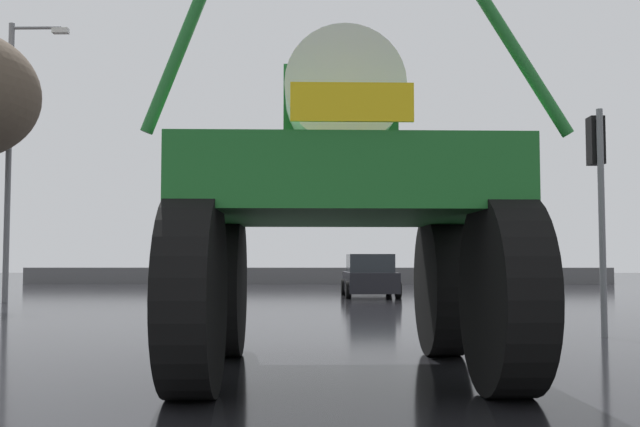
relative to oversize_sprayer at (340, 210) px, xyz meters
name	(u,v)px	position (x,y,z in m)	size (l,w,h in m)	color
ground_plane	(298,308)	(-1.07, 11.99, -1.88)	(120.00, 120.00, 0.00)	black
oversize_sprayer	(340,210)	(0.00, 0.00, 0.00)	(4.09, 5.23, 4.34)	black
sedan_ahead	(370,277)	(1.19, 18.41, -1.17)	(2.03, 4.18, 1.52)	black
traffic_signal_near_right	(597,171)	(4.50, 4.36, 0.96)	(0.24, 0.54, 3.90)	slate
traffic_signal_far_left	(198,225)	(-5.79, 22.86, 0.92)	(0.24, 0.55, 3.84)	slate
streetlight_far_left	(13,147)	(-10.15, 14.59, 2.98)	(1.90, 0.24, 8.80)	slate
roadside_barrier	(316,276)	(-1.07, 33.47, -1.43)	(32.87, 0.24, 0.90)	#59595B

